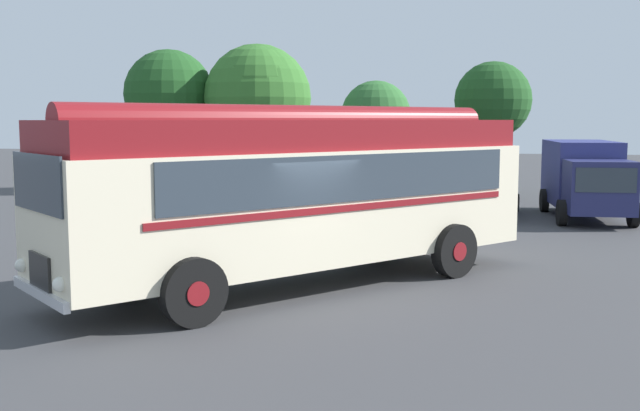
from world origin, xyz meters
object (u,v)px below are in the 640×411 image
Objects in this scene: car_near_left at (317,189)px; car_mid_left at (404,188)px; vintage_bus at (302,189)px; car_mid_right at (486,190)px; box_van at (584,176)px.

car_mid_left is (2.91, 0.85, 0.00)m from car_near_left.
vintage_bus reaches higher than car_mid_left.
car_mid_right is 0.74× the size of box_van.
box_van reaches higher than car_mid_right.
car_near_left is 8.90m from box_van.
box_van is (3.15, 0.08, 0.52)m from car_mid_right.
box_van is (5.93, 0.01, 0.52)m from car_mid_left.
car_near_left and car_mid_left have the same top height.
box_van is at bearing 61.14° from vintage_bus.
car_near_left is 0.73× the size of box_van.
vintage_bus is at bearing -93.07° from car_mid_left.
car_mid_left is 2.78m from car_mid_right.
vintage_bus is 2.17× the size of car_near_left.
vintage_bus reaches higher than car_near_left.
car_mid_right is at bearing 7.87° from car_near_left.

